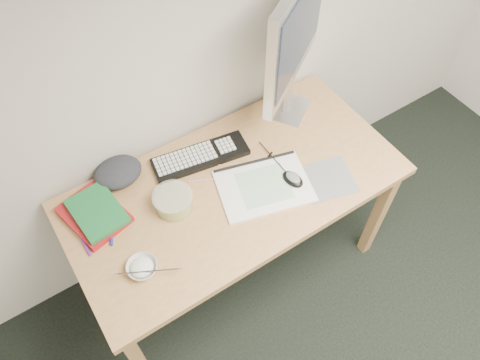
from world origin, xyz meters
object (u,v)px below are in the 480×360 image
at_px(sketchpad, 264,186).
at_px(keyboard, 201,157).
at_px(desk, 235,196).
at_px(monitor, 296,34).
at_px(rice_bowl, 142,268).

height_order(sketchpad, keyboard, keyboard).
height_order(desk, sketchpad, sketchpad).
bearing_deg(monitor, rice_bowl, 168.12).
bearing_deg(monitor, sketchpad, -171.97).
distance_m(sketchpad, rice_bowl, 0.59).
relative_size(monitor, rice_bowl, 5.91).
distance_m(desk, sketchpad, 0.15).
distance_m(sketchpad, keyboard, 0.31).
bearing_deg(sketchpad, monitor, 57.27).
xyz_separation_m(desk, monitor, (0.44, 0.23, 0.50)).
bearing_deg(monitor, desk, 174.17).
xyz_separation_m(desk, sketchpad, (0.10, -0.07, 0.09)).
bearing_deg(rice_bowl, desk, 15.73).
height_order(desk, monitor, monitor).
xyz_separation_m(sketchpad, rice_bowl, (-0.58, -0.06, 0.01)).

